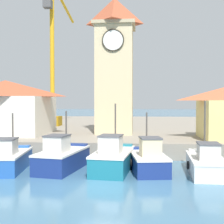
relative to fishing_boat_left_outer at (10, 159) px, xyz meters
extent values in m
plane|color=teal|center=(6.15, -2.87, -0.73)|extent=(300.00, 300.00, 0.00)
cube|color=gray|center=(6.15, 24.10, -0.12)|extent=(120.00, 40.00, 1.23)
cube|color=#2356A8|center=(-0.01, 0.06, -0.21)|extent=(2.32, 4.76, 1.03)
cube|color=#2356A8|center=(-0.26, 2.08, 0.42)|extent=(1.56, 0.78, 0.24)
cube|color=silver|center=(-0.01, 0.06, 0.35)|extent=(2.39, 4.83, 0.12)
cube|color=beige|center=(0.10, -0.73, 0.86)|extent=(1.22, 1.49, 0.90)
cube|color=#4C4C51|center=(0.10, -0.73, 1.35)|extent=(1.31, 1.58, 0.08)
cylinder|color=#4C4742|center=(-0.08, 0.63, 1.64)|extent=(0.10, 0.10, 2.47)
cube|color=navy|center=(3.28, 0.46, -0.16)|extent=(2.77, 5.03, 1.15)
cube|color=navy|center=(3.63, 2.57, 0.54)|extent=(1.77, 0.88, 0.24)
cube|color=silver|center=(3.28, 0.46, 0.47)|extent=(2.84, 5.10, 0.12)
cube|color=beige|center=(3.14, -0.36, 1.02)|extent=(1.42, 1.61, 0.97)
cube|color=#4C4C51|center=(3.14, -0.36, 1.55)|extent=(1.51, 1.70, 0.08)
cylinder|color=#4C4742|center=(3.38, 1.05, 1.77)|extent=(0.10, 0.10, 2.47)
torus|color=black|center=(2.25, 0.88, -0.16)|extent=(0.21, 0.53, 0.52)
cube|color=#196B7F|center=(6.54, 0.49, -0.16)|extent=(2.58, 5.24, 1.15)
cube|color=#196B7F|center=(6.78, 2.75, 0.53)|extent=(1.80, 0.78, 0.24)
cube|color=silver|center=(6.54, 0.49, 0.46)|extent=(2.65, 5.30, 0.12)
cube|color=beige|center=(6.45, -0.39, 1.03)|extent=(1.39, 1.64, 1.02)
cube|color=#4C4C51|center=(6.45, -0.39, 1.58)|extent=(1.48, 1.73, 0.08)
cylinder|color=#4C4742|center=(6.61, 1.11, 2.01)|extent=(0.10, 0.10, 2.98)
torus|color=black|center=(5.46, 0.86, -0.16)|extent=(0.17, 0.53, 0.52)
cube|color=navy|center=(8.70, 0.48, -0.23)|extent=(2.55, 4.61, 1.00)
cube|color=navy|center=(8.42, 2.40, 0.38)|extent=(1.71, 0.83, 0.24)
cube|color=silver|center=(8.70, 0.48, 0.31)|extent=(2.62, 4.68, 0.12)
cube|color=beige|center=(8.82, -0.28, 0.90)|extent=(1.34, 1.47, 1.04)
cube|color=#4C4C51|center=(8.82, -0.28, 1.46)|extent=(1.43, 1.56, 0.08)
cylinder|color=#4C4742|center=(8.62, 1.02, 1.65)|extent=(0.10, 0.10, 2.56)
torus|color=black|center=(7.64, 0.54, -0.23)|extent=(0.20, 0.53, 0.52)
cube|color=silver|center=(12.15, 0.00, -0.26)|extent=(2.14, 4.76, 0.94)
cube|color=silver|center=(12.25, 2.09, 0.32)|extent=(1.65, 0.68, 0.24)
cube|color=silver|center=(12.15, 0.00, 0.25)|extent=(2.20, 4.82, 0.12)
cube|color=beige|center=(12.10, -0.81, 0.75)|extent=(1.21, 1.46, 0.88)
cube|color=#4C4C51|center=(12.10, -0.81, 1.24)|extent=(1.30, 1.54, 0.08)
cylinder|color=#4C4742|center=(12.18, 0.59, 2.00)|extent=(0.10, 0.10, 3.36)
torus|color=black|center=(11.13, 0.29, -0.26)|extent=(0.15, 0.53, 0.52)
cube|color=beige|center=(5.72, 11.29, 5.62)|extent=(3.48, 3.48, 10.26)
cube|color=tan|center=(5.72, 11.29, 10.90)|extent=(3.98, 3.98, 0.30)
pyramid|color=#B25133|center=(5.72, 11.29, 12.32)|extent=(3.98, 3.98, 2.53)
cylinder|color=white|center=(5.72, 9.49, 9.20)|extent=(1.92, 0.12, 1.92)
torus|color=#332D23|center=(5.72, 9.45, 9.20)|extent=(2.04, 0.12, 2.04)
cube|color=silver|center=(-4.72, 10.00, 2.29)|extent=(8.14, 6.73, 3.59)
pyramid|color=#B25133|center=(-4.72, 10.00, 4.86)|extent=(8.54, 7.13, 1.56)
cube|color=#976E11|center=(-2.93, 19.90, 1.10)|extent=(2.00, 2.00, 1.20)
cylinder|color=gold|center=(-2.93, 19.90, 9.90)|extent=(0.56, 0.56, 16.41)
cylinder|color=gold|center=(-2.48, 24.01, 17.16)|extent=(1.27, 8.39, 3.36)
cube|color=#4C4C4C|center=(-3.07, 18.59, 15.51)|extent=(1.00, 1.00, 1.00)
camera|label=1|loc=(8.20, -18.97, 3.67)|focal=50.00mm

